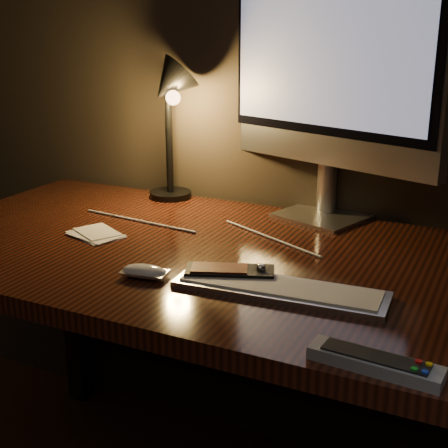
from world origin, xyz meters
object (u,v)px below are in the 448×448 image
at_px(tv_remote, 375,362).
at_px(media_remote, 230,273).
at_px(monitor, 328,63).
at_px(mouse, 144,273).
at_px(desk, 257,299).
at_px(keyboard, 280,288).
at_px(desk_lamp, 170,104).

bearing_deg(tv_remote, media_remote, 152.20).
height_order(monitor, mouse, monitor).
bearing_deg(media_remote, mouse, -178.20).
height_order(desk, mouse, mouse).
height_order(keyboard, media_remote, media_remote).
height_order(monitor, desk_lamp, monitor).
relative_size(keyboard, mouse, 4.36).
bearing_deg(media_remote, desk, 75.25).
height_order(desk, desk_lamp, desk_lamp).
height_order(desk, media_remote, media_remote).
bearing_deg(tv_remote, keyboard, 143.44).
relative_size(desk, mouse, 17.66).
distance_m(desk, media_remote, 0.24).
bearing_deg(tv_remote, monitor, 118.17).
distance_m(tv_remote, desk_lamp, 0.98).
height_order(monitor, media_remote, monitor).
bearing_deg(mouse, desk_lamp, 106.00).
bearing_deg(mouse, keyboard, 1.73).
xyz_separation_m(keyboard, media_remote, (-0.11, 0.02, 0.00)).
bearing_deg(desk, tv_remote, -49.19).
relative_size(keyboard, media_remote, 2.17).
height_order(desk, monitor, monitor).
bearing_deg(desk, media_remote, -83.47).
xyz_separation_m(mouse, tv_remote, (0.48, -0.14, 0.00)).
relative_size(media_remote, desk_lamp, 0.46).
distance_m(monitor, mouse, 0.67).
xyz_separation_m(desk, media_remote, (0.02, -0.20, 0.14)).
bearing_deg(desk_lamp, tv_remote, -28.25).
relative_size(monitor, desk_lamp, 1.63).
xyz_separation_m(mouse, desk_lamp, (-0.22, 0.49, 0.26)).
xyz_separation_m(keyboard, desk_lamp, (-0.49, 0.44, 0.26)).
relative_size(mouse, media_remote, 0.50).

